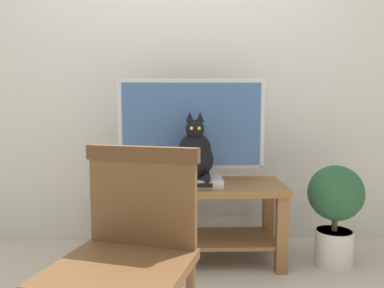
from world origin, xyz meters
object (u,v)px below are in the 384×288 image
Objects in this scene: tv_stand at (192,207)px; cat at (195,154)px; book_stack at (126,176)px; wooden_chair at (129,244)px; media_box at (195,181)px; potted_plant at (335,207)px; tv at (192,127)px.

cat is (0.02, -0.07, 0.36)m from tv_stand.
tv_stand is at bearing 104.50° from cat.
cat is 1.82× the size of book_stack.
media_box is at bearing 74.68° from wooden_chair.
cat is at bearing 178.84° from potted_plant.
book_stack is (-0.45, 0.08, 0.03)m from media_box.
wooden_chair reaches higher than media_box.
wooden_chair is (-0.27, -1.09, 0.15)m from tv_stand.
media_box is (0.02, -0.14, -0.34)m from tv.
tv is at bearing 7.43° from book_stack.
tv_stand is 1.36× the size of wooden_chair.
book_stack is (-0.43, -0.06, -0.31)m from tv.
media_box is 0.92m from potted_plant.
potted_plant is (0.92, -0.17, -0.50)m from tv.
tv is 1.26m from wooden_chair.
tv_stand is 0.19m from media_box.
wooden_chair is at bearing -81.42° from book_stack.
tv_stand is 5.20× the size of book_stack.
potted_plant is at bearing -2.01° from media_box.
wooden_chair is 1.56m from potted_plant.
media_box is 0.18m from cat.
cat reaches higher than media_box.
tv_stand is 0.93m from potted_plant.
potted_plant reaches higher than media_box.
tv reaches higher than media_box.
media_box is 0.53× the size of potted_plant.
tv reaches higher than book_stack.
cat is at bearing -82.92° from tv.
potted_plant reaches higher than book_stack.
tv is 0.37m from media_box.
cat reaches higher than wooden_chair.
media_box is at bearing -73.49° from tv_stand.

